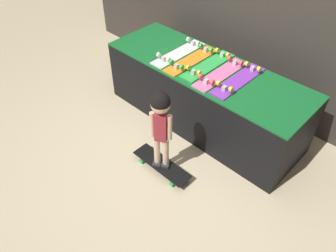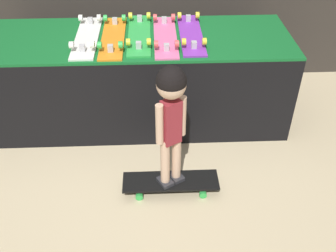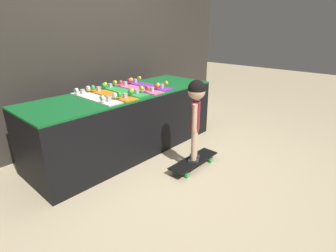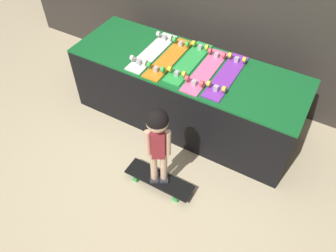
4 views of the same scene
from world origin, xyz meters
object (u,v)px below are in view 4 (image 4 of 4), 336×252
object	(u,v)px
skateboard_pink_on_rack	(206,70)
child	(158,135)
skateboard_white_on_rack	(152,51)
skateboard_purple_on_rack	(227,75)
skateboard_on_floor	(159,180)
skateboard_green_on_rack	(189,62)
skateboard_orange_on_rack	(169,58)

from	to	relation	value
skateboard_pink_on_rack	child	size ratio (longest dim) A/B	0.83
skateboard_white_on_rack	skateboard_pink_on_rack	xyz separation A→B (m)	(0.61, -0.01, 0.00)
skateboard_pink_on_rack	child	world-z (taller)	child
skateboard_purple_on_rack	skateboard_on_floor	world-z (taller)	skateboard_purple_on_rack
skateboard_white_on_rack	child	world-z (taller)	child
skateboard_green_on_rack	child	distance (m)	0.97
skateboard_white_on_rack	skateboard_pink_on_rack	bearing A→B (deg)	-1.17
skateboard_white_on_rack	skateboard_green_on_rack	xyz separation A→B (m)	(0.41, 0.03, 0.00)
skateboard_orange_on_rack	skateboard_on_floor	world-z (taller)	skateboard_orange_on_rack
skateboard_purple_on_rack	skateboard_on_floor	size ratio (longest dim) A/B	1.12
skateboard_white_on_rack	skateboard_pink_on_rack	world-z (taller)	same
skateboard_orange_on_rack	skateboard_on_floor	bearing A→B (deg)	-65.62
skateboard_white_on_rack	child	distance (m)	1.10
skateboard_pink_on_rack	skateboard_on_floor	size ratio (longest dim) A/B	1.12
skateboard_purple_on_rack	skateboard_on_floor	xyz separation A→B (m)	(-0.20, -0.93, -0.71)
skateboard_green_on_rack	skateboard_on_floor	xyz separation A→B (m)	(0.20, -0.94, -0.71)
skateboard_white_on_rack	skateboard_purple_on_rack	distance (m)	0.81
skateboard_purple_on_rack	child	world-z (taller)	child
skateboard_orange_on_rack	child	size ratio (longest dim) A/B	0.83
skateboard_green_on_rack	skateboard_on_floor	world-z (taller)	skateboard_green_on_rack
skateboard_on_floor	skateboard_purple_on_rack	bearing A→B (deg)	77.75
skateboard_white_on_rack	skateboard_purple_on_rack	world-z (taller)	same
skateboard_green_on_rack	skateboard_pink_on_rack	bearing A→B (deg)	-11.85
skateboard_on_floor	skateboard_orange_on_rack	bearing A→B (deg)	114.38
skateboard_green_on_rack	skateboard_on_floor	distance (m)	1.20
skateboard_purple_on_rack	skateboard_orange_on_rack	bearing A→B (deg)	-177.16
skateboard_pink_on_rack	child	distance (m)	0.90
skateboard_white_on_rack	child	bearing A→B (deg)	-56.18
skateboard_green_on_rack	child	xyz separation A→B (m)	(0.20, -0.94, -0.05)
child	skateboard_purple_on_rack	bearing A→B (deg)	48.27
skateboard_orange_on_rack	skateboard_pink_on_rack	world-z (taller)	same
child	skateboard_green_on_rack	bearing A→B (deg)	72.76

